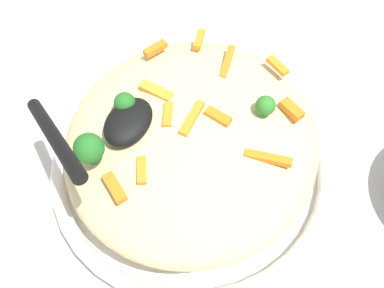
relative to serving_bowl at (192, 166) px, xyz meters
name	(u,v)px	position (x,y,z in m)	size (l,w,h in m)	color
ground_plane	(192,175)	(0.00, 0.00, -0.02)	(2.40, 2.40, 0.00)	beige
serving_bowl	(192,166)	(0.00, 0.00, 0.00)	(0.30, 0.30, 0.04)	white
pasta_mound	(192,141)	(0.00, 0.00, 0.05)	(0.26, 0.25, 0.08)	#DBC689
carrot_piece_0	(168,115)	(0.01, -0.02, 0.09)	(0.03, 0.01, 0.01)	orange
carrot_piece_1	(231,63)	(-0.08, 0.00, 0.08)	(0.04, 0.01, 0.01)	orange
carrot_piece_2	(268,158)	(0.01, 0.08, 0.08)	(0.04, 0.01, 0.01)	orange
carrot_piece_3	(155,49)	(-0.07, -0.07, 0.09)	(0.03, 0.01, 0.01)	orange
carrot_piece_4	(278,66)	(-0.10, 0.05, 0.08)	(0.03, 0.01, 0.01)	orange
carrot_piece_5	(142,170)	(0.07, -0.02, 0.09)	(0.03, 0.01, 0.01)	orange
carrot_piece_6	(156,91)	(-0.02, -0.05, 0.09)	(0.03, 0.01, 0.01)	orange
carrot_piece_7	(192,118)	(0.00, 0.00, 0.09)	(0.04, 0.01, 0.01)	orange
carrot_piece_8	(292,109)	(-0.05, 0.08, 0.09)	(0.02, 0.01, 0.01)	orange
carrot_piece_9	(115,187)	(0.09, -0.03, 0.08)	(0.03, 0.01, 0.01)	orange
carrot_piece_10	(218,117)	(-0.01, 0.02, 0.09)	(0.03, 0.01, 0.01)	orange
carrot_piece_11	(199,39)	(-0.10, -0.04, 0.08)	(0.03, 0.01, 0.01)	orange
broccoli_floret_0	(89,149)	(0.07, -0.06, 0.10)	(0.03, 0.03, 0.03)	#205B1C
broccoli_floret_1	(265,106)	(-0.04, 0.06, 0.10)	(0.02, 0.02, 0.02)	#296820
broccoli_floret_2	(125,103)	(0.02, -0.06, 0.10)	(0.02, 0.02, 0.03)	#205B1C
serving_spoon	(105,126)	(0.05, -0.06, 0.10)	(0.12, 0.12, 0.08)	black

